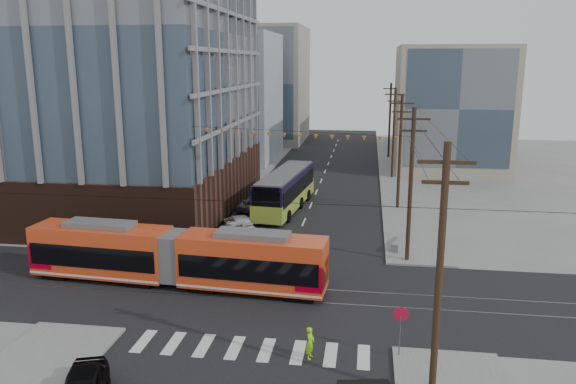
% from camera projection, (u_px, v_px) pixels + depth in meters
% --- Properties ---
extents(ground, '(160.00, 160.00, 0.00)m').
position_uv_depth(ground, '(262.00, 322.00, 30.87)').
color(ground, slate).
extents(office_building, '(30.00, 25.00, 28.60)m').
position_uv_depth(office_building, '(77.00, 58.00, 52.87)').
color(office_building, '#381E16').
rests_on(office_building, ground).
extents(bg_bldg_nw_near, '(18.00, 16.00, 18.00)m').
position_uv_depth(bg_bldg_nw_near, '(213.00, 97.00, 81.33)').
color(bg_bldg_nw_near, '#8C99A5').
rests_on(bg_bldg_nw_near, ground).
extents(bg_bldg_ne_near, '(14.00, 14.00, 16.00)m').
position_uv_depth(bg_bldg_ne_near, '(451.00, 109.00, 73.11)').
color(bg_bldg_ne_near, gray).
rests_on(bg_bldg_ne_near, ground).
extents(bg_bldg_nw_far, '(16.00, 18.00, 20.00)m').
position_uv_depth(bg_bldg_nw_far, '(260.00, 85.00, 99.97)').
color(bg_bldg_nw_far, gray).
rests_on(bg_bldg_nw_far, ground).
extents(bg_bldg_ne_far, '(16.00, 16.00, 14.00)m').
position_uv_depth(bg_bldg_ne_far, '(446.00, 105.00, 92.34)').
color(bg_bldg_ne_far, '#8C99A5').
rests_on(bg_bldg_ne_far, ground).
extents(utility_pole_near, '(0.30, 0.30, 11.00)m').
position_uv_depth(utility_pole_near, '(439.00, 277.00, 22.66)').
color(utility_pole_near, black).
rests_on(utility_pole_near, ground).
extents(utility_pole_far, '(0.30, 0.30, 11.00)m').
position_uv_depth(utility_pole_far, '(390.00, 121.00, 82.43)').
color(utility_pole_far, black).
rests_on(utility_pole_far, ground).
extents(streetcar, '(19.53, 4.18, 3.73)m').
position_uv_depth(streetcar, '(175.00, 257.00, 35.69)').
color(streetcar, red).
rests_on(streetcar, ground).
extents(city_bus, '(4.27, 13.60, 3.79)m').
position_uv_depth(city_bus, '(285.00, 190.00, 54.23)').
color(city_bus, black).
rests_on(city_bus, ground).
extents(parked_car_silver, '(1.78, 4.13, 1.32)m').
position_uv_depth(parked_car_silver, '(238.00, 228.00, 46.15)').
color(parked_car_silver, gray).
rests_on(parked_car_silver, ground).
extents(parked_car_white, '(3.94, 5.38, 1.45)m').
position_uv_depth(parked_car_white, '(239.00, 224.00, 47.08)').
color(parked_car_white, silver).
rests_on(parked_car_white, ground).
extents(parked_car_grey, '(2.01, 4.22, 1.16)m').
position_uv_depth(parked_car_grey, '(250.00, 204.00, 54.19)').
color(parked_car_grey, slate).
rests_on(parked_car_grey, ground).
extents(pedestrian, '(0.49, 0.65, 1.61)m').
position_uv_depth(pedestrian, '(310.00, 343.00, 26.94)').
color(pedestrian, '#90FF10').
rests_on(pedestrian, ground).
extents(stop_sign, '(0.76, 0.76, 2.46)m').
position_uv_depth(stop_sign, '(400.00, 334.00, 26.91)').
color(stop_sign, '#AC0C2C').
rests_on(stop_sign, ground).
extents(jersey_barrier, '(2.08, 3.85, 0.76)m').
position_uv_depth(jersey_barrier, '(402.00, 243.00, 43.24)').
color(jersey_barrier, gray).
rests_on(jersey_barrier, ground).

